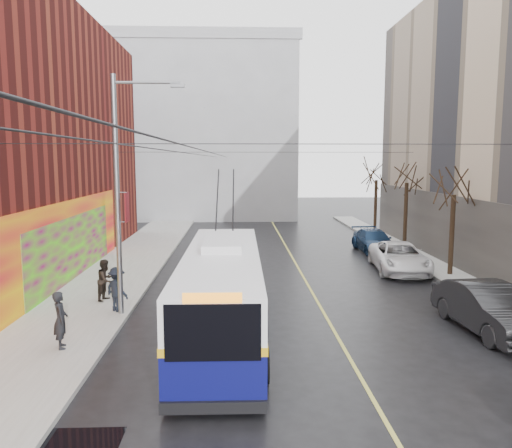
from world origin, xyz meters
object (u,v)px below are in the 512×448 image
at_px(tree_mid, 407,171).
at_px(parked_car_b, 488,308).
at_px(trolleybus, 222,290).
at_px(pedestrian_c, 117,289).
at_px(pedestrian_a, 60,320).
at_px(tree_far, 377,170).
at_px(pedestrian_b, 105,280).
at_px(following_car, 212,257).
at_px(parked_car_c, 399,257).
at_px(tree_near, 455,179).
at_px(parked_car_d, 374,241).
at_px(streetlight_pole, 121,190).

bearing_deg(tree_mid, parked_car_b, -98.22).
distance_m(trolleybus, pedestrian_c, 4.74).
bearing_deg(pedestrian_c, pedestrian_a, 115.93).
height_order(tree_far, trolleybus, tree_far).
bearing_deg(pedestrian_b, following_car, -19.46).
height_order(pedestrian_a, pedestrian_b, pedestrian_a).
bearing_deg(tree_mid, pedestrian_b, -145.61).
bearing_deg(pedestrian_c, parked_car_c, -113.67).
height_order(tree_near, pedestrian_c, tree_near).
height_order(tree_far, following_car, tree_far).
bearing_deg(tree_far, trolleybus, -117.34).
bearing_deg(following_car, tree_far, 38.06).
bearing_deg(parked_car_d, pedestrian_b, -144.00).
distance_m(tree_near, pedestrian_c, 16.99).
distance_m(trolleybus, parked_car_b, 9.23).
bearing_deg(pedestrian_a, pedestrian_c, -32.52).
relative_size(streetlight_pole, parked_car_b, 1.77).
distance_m(tree_far, parked_car_b, 22.68).
bearing_deg(tree_near, parked_car_c, 149.16).
bearing_deg(trolleybus, streetlight_pole, 151.86).
xyz_separation_m(tree_near, pedestrian_a, (-16.33, -9.49, -3.93)).
relative_size(trolleybus, pedestrian_c, 6.82).
bearing_deg(pedestrian_a, parked_car_c, -72.62).
xyz_separation_m(parked_car_c, pedestrian_a, (-14.13, -10.80, 0.28)).
xyz_separation_m(streetlight_pole, trolleybus, (3.75, -2.04, -3.31)).
relative_size(tree_near, pedestrian_b, 3.73).
relative_size(streetlight_pole, pedestrian_c, 5.23).
xyz_separation_m(tree_far, parked_car_b, (-2.19, -22.16, -4.30)).
relative_size(parked_car_b, pedestrian_b, 2.96).
relative_size(trolleybus, following_car, 2.60).
bearing_deg(trolleybus, tree_near, 35.64).
bearing_deg(pedestrian_a, tree_far, -54.84).
height_order(tree_mid, tree_far, tree_mid).
bearing_deg(pedestrian_c, pedestrian_b, -23.16).
xyz_separation_m(parked_car_b, parked_car_c, (-0.01, 9.48, -0.07)).
bearing_deg(streetlight_pole, pedestrian_c, 142.61).
distance_m(parked_car_d, pedestrian_b, 18.21).
height_order(tree_far, parked_car_b, tree_far).
bearing_deg(pedestrian_b, trolleybus, -113.26).
distance_m(following_car, pedestrian_c, 8.22).
bearing_deg(tree_far, pedestrian_c, -128.16).
bearing_deg(following_car, tree_near, -15.22).
xyz_separation_m(tree_far, pedestrian_b, (-16.34, -18.18, -4.13)).
height_order(parked_car_b, pedestrian_c, pedestrian_c).
bearing_deg(following_car, trolleybus, -91.76).
bearing_deg(parked_car_b, parked_car_d, 85.06).
distance_m(tree_near, parked_car_b, 9.41).
height_order(tree_mid, pedestrian_a, tree_mid).
xyz_separation_m(parked_car_c, pedestrian_b, (-14.13, -5.50, 0.24)).
bearing_deg(following_car, tree_mid, 16.14).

